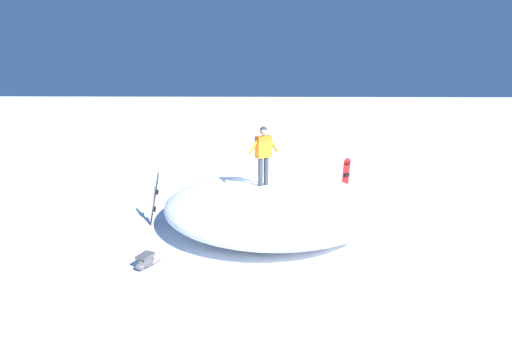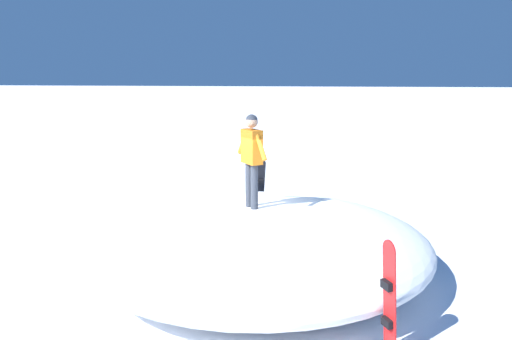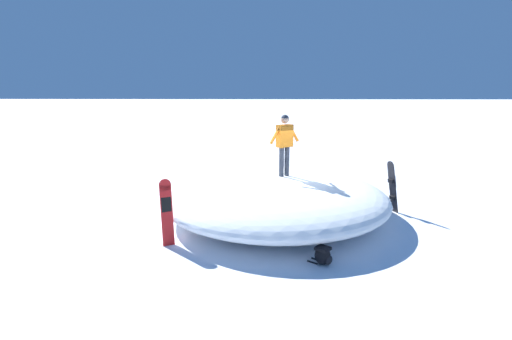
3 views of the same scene
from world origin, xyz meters
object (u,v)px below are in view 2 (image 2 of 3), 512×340
(snowboard_primary_upright, at_px, (389,297))
(backpack_far, at_px, (413,252))
(snowboarder_standing, at_px, (252,152))
(snowboard_secondary_upright, at_px, (259,188))
(backpack_near, at_px, (150,216))

(snowboard_primary_upright, height_order, backpack_far, snowboard_primary_upright)
(snowboarder_standing, xyz_separation_m, snowboard_secondary_upright, (-3.21, -0.27, -1.41))
(snowboarder_standing, relative_size, backpack_near, 2.46)
(snowboard_primary_upright, bearing_deg, backpack_near, -136.66)
(snowboard_primary_upright, xyz_separation_m, backpack_far, (-3.54, 0.93, -0.63))
(snowboard_secondary_upright, xyz_separation_m, backpack_far, (2.52, 3.39, -0.62))
(snowboarder_standing, xyz_separation_m, snowboard_primary_upright, (2.84, 2.19, -1.41))
(snowboard_primary_upright, bearing_deg, snowboarder_standing, -142.36)
(snowboarder_standing, relative_size, snowboard_primary_upright, 1.09)
(snowboard_secondary_upright, relative_size, backpack_near, 2.23)
(snowboard_secondary_upright, distance_m, backpack_far, 4.27)
(snowboard_secondary_upright, height_order, backpack_near, snowboard_secondary_upright)
(snowboarder_standing, relative_size, backpack_far, 3.22)
(snowboarder_standing, xyz_separation_m, backpack_far, (-0.69, 3.12, -2.03))
(snowboard_primary_upright, distance_m, snowboard_secondary_upright, 6.54)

